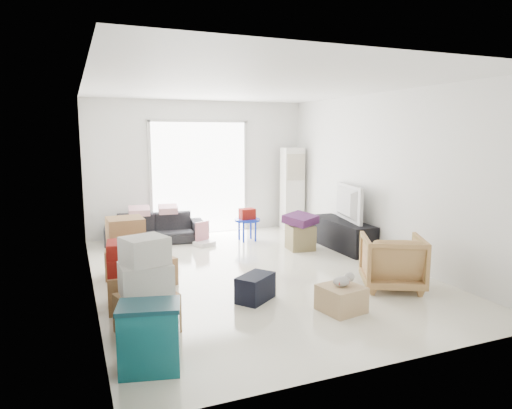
{
  "coord_description": "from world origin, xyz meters",
  "views": [
    {
      "loc": [
        -2.45,
        -6.06,
        2.03
      ],
      "look_at": [
        0.11,
        0.2,
        0.99
      ],
      "focal_mm": 32.0,
      "sensor_mm": 36.0,
      "label": 1
    }
  ],
  "objects": [
    {
      "name": "room_shell",
      "position": [
        0.0,
        0.0,
        1.35
      ],
      "size": [
        4.98,
        6.48,
        3.18
      ],
      "color": "white",
      "rests_on": "ground"
    },
    {
      "name": "sliding_door",
      "position": [
        0.0,
        2.98,
        1.24
      ],
      "size": [
        2.1,
        0.04,
        2.33
      ],
      "color": "white",
      "rests_on": "room_shell"
    },
    {
      "name": "ac_tower",
      "position": [
        1.95,
        2.65,
        0.88
      ],
      "size": [
        0.45,
        0.3,
        1.75
      ],
      "primitive_type": "cube",
      "color": "white",
      "rests_on": "room_shell"
    },
    {
      "name": "tv_console",
      "position": [
        2.0,
        0.74,
        0.25
      ],
      "size": [
        0.46,
        1.52,
        0.51
      ],
      "primitive_type": "cube",
      "color": "black",
      "rests_on": "room_shell"
    },
    {
      "name": "television",
      "position": [
        2.0,
        0.74,
        0.58
      ],
      "size": [
        0.86,
        1.22,
        0.15
      ],
      "primitive_type": "imported",
      "rotation": [
        0.0,
        0.0,
        1.36
      ],
      "color": "black",
      "rests_on": "tv_console"
    },
    {
      "name": "sofa",
      "position": [
        -1.02,
        2.5,
        0.36
      ],
      "size": [
        1.88,
        0.75,
        0.71
      ],
      "primitive_type": "imported",
      "rotation": [
        0.0,
        0.0,
        -0.12
      ],
      "color": "#242529",
      "rests_on": "room_shell"
    },
    {
      "name": "pillow_left",
      "position": [
        -1.3,
        2.49,
        0.77
      ],
      "size": [
        0.36,
        0.29,
        0.11
      ],
      "primitive_type": "cube",
      "rotation": [
        0.0,
        0.0,
        -0.09
      ],
      "color": "#DBA0A9",
      "rests_on": "sofa"
    },
    {
      "name": "pillow_right",
      "position": [
        -0.76,
        2.5,
        0.78
      ],
      "size": [
        0.38,
        0.32,
        0.12
      ],
      "primitive_type": "cube",
      "rotation": [
        0.0,
        0.0,
        -0.1
      ],
      "color": "#DBA0A9",
      "rests_on": "sofa"
    },
    {
      "name": "armchair",
      "position": [
        1.44,
        -1.32,
        0.39
      ],
      "size": [
        1.01,
        0.99,
        0.79
      ],
      "primitive_type": "imported",
      "rotation": [
        0.0,
        0.0,
        2.66
      ],
      "color": "tan",
      "rests_on": "room_shell"
    },
    {
      "name": "storage_bins",
      "position": [
        -1.9,
        -2.3,
        0.3
      ],
      "size": [
        0.6,
        0.48,
        0.61
      ],
      "rotation": [
        0.0,
        0.0,
        -0.24
      ],
      "color": "#0F585F",
      "rests_on": "room_shell"
    },
    {
      "name": "box_stack_a",
      "position": [
        -1.8,
        -1.5,
        0.45
      ],
      "size": [
        0.66,
        0.59,
        1.01
      ],
      "rotation": [
        0.0,
        0.0,
        0.18
      ],
      "color": "#A47E4A",
      "rests_on": "room_shell"
    },
    {
      "name": "box_stack_b",
      "position": [
        -1.8,
        -0.73,
        0.37
      ],
      "size": [
        0.69,
        0.69,
        0.8
      ],
      "rotation": [
        0.0,
        0.0,
        -0.12
      ],
      "color": "#A47E4A",
      "rests_on": "room_shell"
    },
    {
      "name": "box_stack_c",
      "position": [
        -1.77,
        0.53,
        0.42
      ],
      "size": [
        0.63,
        0.55,
        0.86
      ],
      "rotation": [
        0.0,
        0.0,
        -0.03
      ],
      "color": "#A47E4A",
      "rests_on": "room_shell"
    },
    {
      "name": "loose_box",
      "position": [
        -1.45,
        0.0,
        0.19
      ],
      "size": [
        0.58,
        0.58,
        0.38
      ],
      "primitive_type": "cube",
      "rotation": [
        0.0,
        0.0,
        0.34
      ],
      "color": "#A47E4A",
      "rests_on": "room_shell"
    },
    {
      "name": "duffel_bag",
      "position": [
        -0.42,
        -1.07,
        0.16
      ],
      "size": [
        0.58,
        0.54,
        0.32
      ],
      "primitive_type": "cube",
      "rotation": [
        0.0,
        0.0,
        0.64
      ],
      "color": "black",
      "rests_on": "room_shell"
    },
    {
      "name": "ottoman",
      "position": [
        1.27,
        0.97,
        0.22
      ],
      "size": [
        0.48,
        0.48,
        0.44
      ],
      "primitive_type": "cube",
      "rotation": [
        0.0,
        0.0,
        -0.11
      ],
      "color": "#8F8353",
      "rests_on": "room_shell"
    },
    {
      "name": "blanket",
      "position": [
        1.27,
        0.97,
        0.51
      ],
      "size": [
        0.64,
        0.64,
        0.14
      ],
      "primitive_type": "cube",
      "rotation": [
        0.0,
        0.0,
        0.44
      ],
      "color": "#481E4D",
      "rests_on": "ottoman"
    },
    {
      "name": "kids_table",
      "position": [
        0.64,
        1.96,
        0.44
      ],
      "size": [
        0.49,
        0.49,
        0.63
      ],
      "rotation": [
        0.0,
        0.0,
        -0.43
      ],
      "color": "#0F28BA",
      "rests_on": "room_shell"
    },
    {
      "name": "toy_walker",
      "position": [
        -0.24,
        1.9,
        0.12
      ],
      "size": [
        0.41,
        0.4,
        0.43
      ],
      "rotation": [
        0.0,
        0.0,
        0.42
      ],
      "color": "silver",
      "rests_on": "room_shell"
    },
    {
      "name": "wood_crate",
      "position": [
        0.37,
        -1.77,
        0.15
      ],
      "size": [
        0.52,
        0.52,
        0.3
      ],
      "primitive_type": "cube",
      "rotation": [
        0.0,
        0.0,
        0.17
      ],
      "color": "tan",
      "rests_on": "room_shell"
    },
    {
      "name": "plush_bunny",
      "position": [
        0.4,
        -1.76,
        0.36
      ],
      "size": [
        0.29,
        0.16,
        0.15
      ],
      "rotation": [
        0.0,
        0.0,
        0.04
      ],
      "color": "#B2ADA8",
      "rests_on": "wood_crate"
    }
  ]
}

